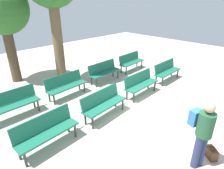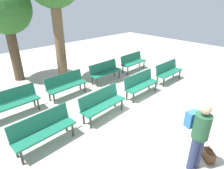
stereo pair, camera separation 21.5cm
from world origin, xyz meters
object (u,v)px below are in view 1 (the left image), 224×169
object	(u,v)px
bench_r1_c2	(104,71)
visitor_with_backpack	(203,131)
bench_r0_c0	(46,130)
handbag	(211,153)
tree_1	(2,10)
bench_r1_c3	(131,61)
bench_r1_c0	(12,103)
bench_r0_c3	(167,70)
bench_r1_c1	(66,84)
bench_r0_c1	(103,102)
bench_r0_c2	(140,83)

from	to	relation	value
bench_r1_c2	visitor_with_backpack	xyz separation A→B (m)	(-1.83, -5.07, 0.43)
bench_r0_c0	handbag	world-z (taller)	bench_r0_c0
bench_r0_c0	tree_1	bearing A→B (deg)	74.58
bench_r1_c3	bench_r1_c0	bearing A→B (deg)	178.31
bench_r0_c3	handbag	bearing A→B (deg)	-137.26
bench_r1_c1	handbag	size ratio (longest dim) A/B	4.50
bench_r0_c1	visitor_with_backpack	distance (m)	3.00
bench_r0_c1	bench_r1_c3	world-z (taller)	same
bench_r0_c1	bench_r1_c2	world-z (taller)	same
bench_r0_c1	bench_r0_c2	distance (m)	2.07
bench_r0_c2	bench_r1_c1	xyz separation A→B (m)	(-2.14, 1.93, 0.00)
bench_r0_c2	bench_r0_c3	world-z (taller)	same
bench_r0_c0	visitor_with_backpack	bearing A→B (deg)	-57.24
bench_r1_c2	bench_r0_c0	bearing A→B (deg)	-153.89
bench_r0_c3	bench_r1_c0	distance (m)	6.40
visitor_with_backpack	handbag	world-z (taller)	visitor_with_backpack
bench_r0_c1	bench_r1_c0	size ratio (longest dim) A/B	1.01
bench_r1_c1	handbag	world-z (taller)	bench_r1_c1
visitor_with_backpack	handbag	xyz separation A→B (m)	(0.46, -0.18, -0.80)
bench_r1_c0	handbag	distance (m)	5.81
bench_r0_c1	bench_r0_c3	size ratio (longest dim) A/B	1.01
bench_r0_c2	bench_r1_c0	size ratio (longest dim) A/B	1.00
bench_r0_c0	bench_r0_c1	world-z (taller)	same
bench_r0_c3	bench_r1_c3	distance (m)	2.06
bench_r0_c1	tree_1	distance (m)	5.68
bench_r0_c1	bench_r0_c0	bearing A→B (deg)	176.76
bench_r0_c3	bench_r1_c1	bearing A→B (deg)	154.72
tree_1	handbag	world-z (taller)	tree_1
bench_r0_c3	bench_r1_c2	xyz separation A→B (m)	(-2.09, 1.97, 0.00)
bench_r1_c2	visitor_with_backpack	distance (m)	5.40
bench_r1_c2	bench_r0_c1	bearing A→B (deg)	-135.37
bench_r1_c3	bench_r0_c2	bearing A→B (deg)	-136.21
bench_r0_c1	bench_r1_c2	size ratio (longest dim) A/B	1.01
bench_r0_c2	handbag	xyz separation A→B (m)	(-1.46, -3.25, -0.37)
visitor_with_backpack	tree_1	bearing A→B (deg)	-65.37
bench_r1_c2	visitor_with_backpack	bearing A→B (deg)	-111.89
bench_r1_c1	bench_r1_c0	bearing A→B (deg)	177.81
bench_r0_c0	bench_r1_c3	xyz separation A→B (m)	(5.96, 2.20, 0.00)
bench_r1_c1	visitor_with_backpack	size ratio (longest dim) A/B	0.98
bench_r1_c1	visitor_with_backpack	xyz separation A→B (m)	(0.22, -5.00, 0.43)
bench_r1_c0	bench_r1_c2	bearing A→B (deg)	0.59
bench_r0_c3	handbag	xyz separation A→B (m)	(-3.47, -3.28, -0.37)
bench_r0_c1	bench_r1_c1	distance (m)	2.03
bench_r0_c1	bench_r1_c0	world-z (taller)	same
tree_1	handbag	size ratio (longest dim) A/B	11.69
bench_r0_c3	handbag	distance (m)	4.78
bench_r1_c0	tree_1	xyz separation A→B (m)	(1.21, 2.99, 2.57)
bench_r0_c2	bench_r1_c0	distance (m)	4.54
bench_r0_c3	bench_r1_c2	bearing A→B (deg)	136.15
bench_r0_c1	tree_1	xyz separation A→B (m)	(-0.83, 5.00, 2.57)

